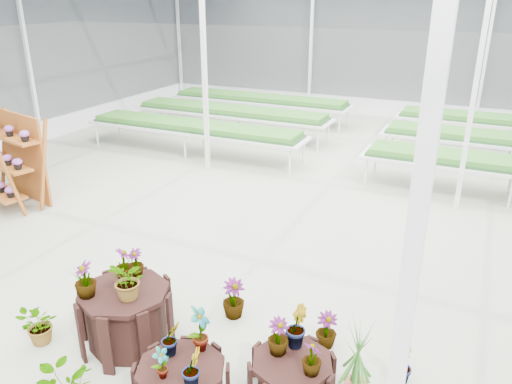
% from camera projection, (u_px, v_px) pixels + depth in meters
% --- Properties ---
extents(ground_plane, '(24.00, 24.00, 0.00)m').
position_uv_depth(ground_plane, '(244.00, 265.00, 8.29)').
color(ground_plane, gray).
rests_on(ground_plane, ground).
extents(greenhouse_shell, '(18.00, 24.00, 4.50)m').
position_uv_depth(greenhouse_shell, '(243.00, 134.00, 7.46)').
color(greenhouse_shell, white).
rests_on(greenhouse_shell, ground).
extents(steel_frame, '(18.00, 24.00, 4.50)m').
position_uv_depth(steel_frame, '(243.00, 134.00, 7.46)').
color(steel_frame, silver).
rests_on(steel_frame, ground).
extents(nursery_benches, '(16.00, 7.00, 0.84)m').
position_uv_depth(nursery_benches, '(355.00, 136.00, 14.20)').
color(nursery_benches, silver).
rests_on(nursery_benches, ground).
extents(plinth_tall, '(1.42, 1.42, 0.79)m').
position_uv_depth(plinth_tall, '(127.00, 317.00, 6.30)').
color(plinth_tall, black).
rests_on(plinth_tall, ground).
extents(plinth_low, '(1.09, 1.09, 0.43)m').
position_uv_depth(plinth_low, '(292.00, 376.00, 5.59)').
color(plinth_low, black).
rests_on(plinth_low, ground).
extents(shelf_rack, '(1.97, 1.36, 1.90)m').
position_uv_depth(shelf_rack, '(6.00, 161.00, 10.39)').
color(shelf_rack, '#904B19').
rests_on(shelf_rack, ground).
extents(nursery_plants, '(4.83, 3.14, 1.30)m').
position_uv_depth(nursery_plants, '(177.00, 330.00, 5.90)').
color(nursery_plants, '#336D25').
rests_on(nursery_plants, ground).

